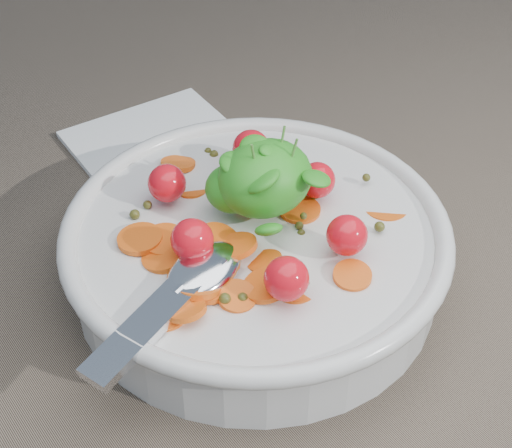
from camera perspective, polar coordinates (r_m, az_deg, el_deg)
ground at (r=0.56m, az=-0.83°, el=-5.74°), size 6.00×6.00×0.00m
bowl at (r=0.56m, az=-0.04°, el=-1.77°), size 0.30×0.27×0.12m
napkin at (r=0.72m, az=-7.22°, el=5.91°), size 0.15×0.13×0.01m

